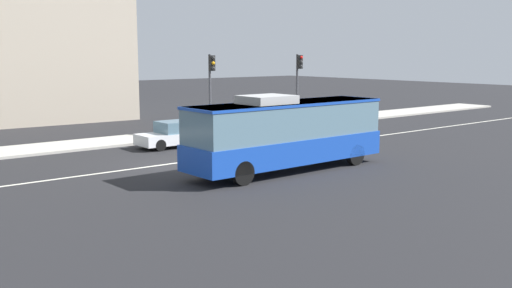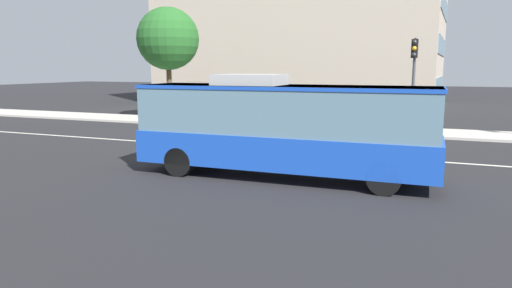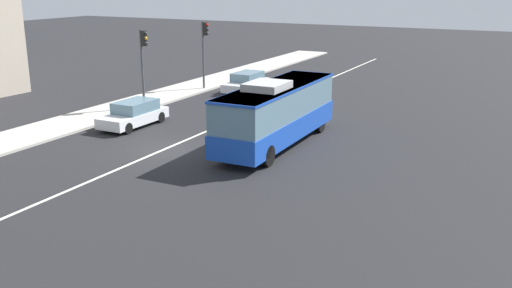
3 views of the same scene
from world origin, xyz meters
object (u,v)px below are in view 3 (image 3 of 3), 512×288
Objects in this scene: transit_bus at (277,111)px; sedan_white_ahead at (134,114)px; sedan_white at (246,82)px; traffic_light_near_corner at (143,55)px; traffic_light_mid_block at (204,43)px.

sedan_white_ahead is (-0.22, 9.04, -1.09)m from transit_bus.
transit_bus is 2.23× the size of sedan_white.
transit_bus is 9.11m from sedan_white_ahead.
transit_bus is 1.93× the size of traffic_light_near_corner.
traffic_light_near_corner is at bearing -150.88° from sedan_white_ahead.
sedan_white and sedan_white_ahead have the same top height.
traffic_light_near_corner is (-8.56, 2.87, 2.84)m from sedan_white.
sedan_white_ahead is (-12.32, 0.80, 0.00)m from sedan_white.
sedan_white_ahead is 5.14m from traffic_light_near_corner.
sedan_white_ahead is at bearing 90.66° from transit_bus.
sedan_white_ahead is 0.87× the size of traffic_light_mid_block.
sedan_white is at bearing 17.28° from traffic_light_mid_block.
sedan_white_ahead is 12.04m from traffic_light_mid_block.
sedan_white_ahead is 0.87× the size of traffic_light_near_corner.
traffic_light_mid_block is (11.25, 11.37, 1.75)m from transit_bus.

